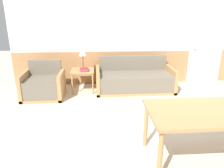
{
  "coord_description": "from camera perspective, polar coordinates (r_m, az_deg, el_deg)",
  "views": [
    {
      "loc": [
        -1.35,
        -3.22,
        1.97
      ],
      "look_at": [
        -1.07,
        0.9,
        0.55
      ],
      "focal_mm": 35.0,
      "sensor_mm": 36.0,
      "label": 1
    }
  ],
  "objects": [
    {
      "name": "ground_plane",
      "position": [
        4.01,
        16.69,
        -11.42
      ],
      "size": [
        16.0,
        16.0,
        0.0
      ],
      "primitive_type": "plane",
      "color": "beige"
    },
    {
      "name": "wall_back",
      "position": [
        6.03,
        9.26,
        12.78
      ],
      "size": [
        7.2,
        0.06,
        2.7
      ],
      "color": "#AD7A4C",
      "rests_on": "ground_plane"
    },
    {
      "name": "couch",
      "position": [
        5.58,
        5.91,
        0.95
      ],
      "size": [
        1.94,
        0.87,
        0.82
      ],
      "color": "#B27F4C",
      "rests_on": "ground_plane"
    },
    {
      "name": "armchair",
      "position": [
        5.36,
        -17.44,
        -0.51
      ],
      "size": [
        0.93,
        0.79,
        0.82
      ],
      "rotation": [
        0.0,
        0.0,
        0.04
      ],
      "color": "#B27F4C",
      "rests_on": "ground_plane"
    },
    {
      "name": "side_table",
      "position": [
        5.51,
        -7.64,
        2.81
      ],
      "size": [
        0.56,
        0.56,
        0.54
      ],
      "color": "#B27F4C",
      "rests_on": "ground_plane"
    },
    {
      "name": "table_lamp",
      "position": [
        5.49,
        -7.68,
        8.16
      ],
      "size": [
        0.2,
        0.2,
        0.54
      ],
      "color": "#4C3823",
      "rests_on": "side_table"
    },
    {
      "name": "book_stack",
      "position": [
        5.38,
        -7.29,
        3.79
      ],
      "size": [
        0.22,
        0.17,
        0.07
      ],
      "color": "#B22823",
      "rests_on": "side_table"
    },
    {
      "name": "dining_table",
      "position": [
        3.14,
        25.27,
        -7.44
      ],
      "size": [
        1.73,
        0.87,
        0.75
      ],
      "color": "#B27F4C",
      "rests_on": "ground_plane"
    },
    {
      "name": "entry_door",
      "position": [
        6.59,
        23.37,
        8.95
      ],
      "size": [
        0.93,
        0.09,
        2.01
      ],
      "color": "silver",
      "rests_on": "ground_plane"
    }
  ]
}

